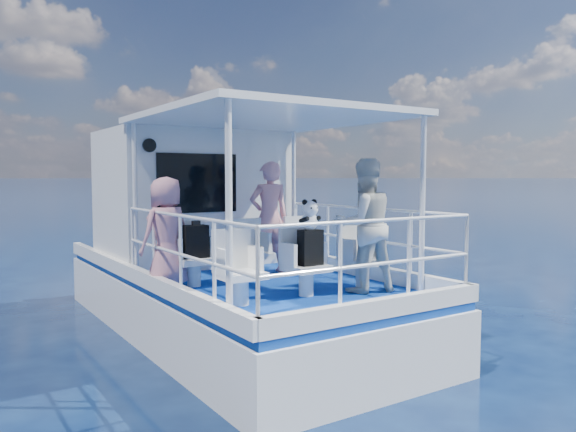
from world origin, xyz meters
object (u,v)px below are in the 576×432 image
object	(u,v)px
passenger_stbd_aft	(364,225)
backpack_center	(310,247)
passenger_port_fwd	(166,233)
panda	(309,215)

from	to	relation	value
passenger_stbd_aft	backpack_center	xyz separation A→B (m)	(-0.73, 0.13, -0.24)
passenger_port_fwd	backpack_center	distance (m)	1.91
panda	backpack_center	bearing A→B (deg)	-1.14
passenger_port_fwd	backpack_center	world-z (taller)	passenger_port_fwd
backpack_center	panda	size ratio (longest dim) A/B	1.18
passenger_port_fwd	passenger_stbd_aft	size ratio (longest dim) A/B	0.87
passenger_port_fwd	panda	xyz separation A→B (m)	(1.26, -1.42, 0.27)
passenger_stbd_aft	backpack_center	distance (m)	0.78
backpack_center	panda	distance (m)	0.40
passenger_stbd_aft	passenger_port_fwd	bearing A→B (deg)	-24.66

